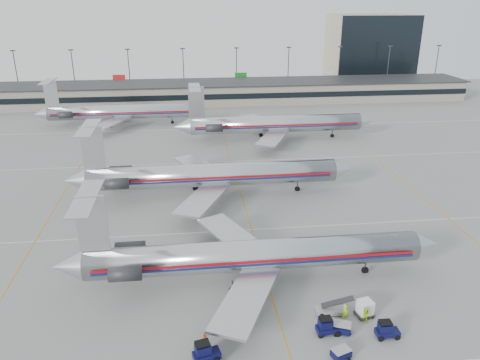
{
  "coord_description": "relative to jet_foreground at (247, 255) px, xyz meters",
  "views": [
    {
      "loc": [
        -8.63,
        -49.34,
        31.31
      ],
      "look_at": [
        -0.74,
        18.23,
        4.5
      ],
      "focal_mm": 35.0,
      "sensor_mm": 36.0,
      "label": 1
    }
  ],
  "objects": [
    {
      "name": "tug_center",
      "position": [
        6.63,
        -10.23,
        -2.56
      ],
      "size": [
        2.41,
        1.31,
        1.91
      ],
      "rotation": [
        0.0,
        0.0,
        0.06
      ],
      "color": "#090A33",
      "rests_on": "ground"
    },
    {
      "name": "cart_inner",
      "position": [
        8.14,
        -10.19,
        -2.86
      ],
      "size": [
        2.22,
        1.89,
        1.07
      ],
      "rotation": [
        0.0,
        0.0,
        -0.38
      ],
      "color": "#090A33",
      "rests_on": "ground"
    },
    {
      "name": "cart_outer",
      "position": [
        7.0,
        -13.63,
        -2.91
      ],
      "size": [
        2.0,
        1.68,
        0.97
      ],
      "rotation": [
        0.0,
        0.0,
        0.35
      ],
      "color": "#090A33",
      "rests_on": "ground"
    },
    {
      "name": "ramp_worker_far",
      "position": [
        11.11,
        -9.02,
        -2.55
      ],
      "size": [
        1.06,
        0.98,
        1.75
      ],
      "primitive_type": "imported",
      "rotation": [
        0.0,
        0.0,
        -0.49
      ],
      "color": "#AEED16",
      "rests_on": "ground"
    },
    {
      "name": "uld_container",
      "position": [
        11.39,
        -7.96,
        -2.5
      ],
      "size": [
        2.03,
        1.82,
        1.84
      ],
      "rotation": [
        0.0,
        0.0,
        0.24
      ],
      "color": "#2D2D30",
      "rests_on": "ground"
    },
    {
      "name": "cone_right",
      "position": [
        12.2,
        -10.6,
        -3.12
      ],
      "size": [
        0.58,
        0.58,
        0.62
      ],
      "primitive_type": "cone",
      "rotation": [
        0.0,
        0.0,
        0.34
      ],
      "color": "#CF3E06",
      "rests_on": "ground"
    },
    {
      "name": "jet_third_row",
      "position": [
        13.31,
        57.32,
        0.29
      ],
      "size": [
        46.85,
        28.82,
        12.81
      ],
      "color": "silver",
      "rests_on": "ground"
    },
    {
      "name": "jet_back_row",
      "position": [
        -23.7,
        74.88,
        0.04
      ],
      "size": [
        43.7,
        26.88,
        11.95
      ],
      "color": "silver",
      "rests_on": "ground"
    },
    {
      "name": "jet_second_row",
      "position": [
        -3.23,
        26.05,
        0.22
      ],
      "size": [
        48.07,
        28.3,
        12.58
      ],
      "color": "silver",
      "rests_on": "ground"
    },
    {
      "name": "ground",
      "position": [
        2.36,
        2.7,
        -3.43
      ],
      "size": [
        260.0,
        260.0,
        0.0
      ],
      "primitive_type": "plane",
      "color": "gray",
      "rests_on": "ground"
    },
    {
      "name": "ramp_worker_near",
      "position": [
        9.08,
        -8.49,
        -2.45
      ],
      "size": [
        0.85,
        0.77,
        1.96
      ],
      "primitive_type": "imported",
      "rotation": [
        0.0,
        0.0,
        0.53
      ],
      "color": "#B8F016",
      "rests_on": "ground"
    },
    {
      "name": "distant_building",
      "position": [
        64.36,
        130.7,
        9.07
      ],
      "size": [
        30.0,
        20.0,
        25.0
      ],
      "primitive_type": "cube",
      "color": "tan",
      "rests_on": "ground"
    },
    {
      "name": "apron_markings",
      "position": [
        2.36,
        12.7,
        -3.42
      ],
      "size": [
        160.0,
        0.15,
        0.02
      ],
      "primitive_type": "cube",
      "color": "silver",
      "rests_on": "ground"
    },
    {
      "name": "terminal",
      "position": [
        2.36,
        100.67,
        -0.27
      ],
      "size": [
        162.0,
        17.0,
        6.25
      ],
      "color": "gray",
      "rests_on": "ground"
    },
    {
      "name": "belt_loader",
      "position": [
        8.16,
        -7.25,
        -2.88
      ],
      "size": [
        3.97,
        1.62,
        2.05
      ],
      "rotation": [
        0.0,
        0.0,
        -0.13
      ],
      "color": "gray",
      "rests_on": "ground"
    },
    {
      "name": "jet_foreground",
      "position": [
        0.0,
        0.0,
        0.0
      ],
      "size": [
        45.13,
        26.57,
        11.81
      ],
      "color": "silver",
      "rests_on": "ground"
    },
    {
      "name": "light_mast_row",
      "position": [
        2.36,
        114.7,
        5.15
      ],
      "size": [
        163.6,
        0.4,
        15.28
      ],
      "color": "#38383D",
      "rests_on": "ground"
    },
    {
      "name": "tug_right",
      "position": [
        12.28,
        -11.39,
        -2.58
      ],
      "size": [
        2.31,
        1.23,
        1.86
      ],
      "rotation": [
        0.0,
        0.0,
        -0.02
      ],
      "color": "#090A33",
      "rests_on": "ground"
    },
    {
      "name": "tug_left",
      "position": [
        -5.52,
        -12.49,
        -2.5
      ],
      "size": [
        2.72,
        1.8,
        2.03
      ],
      "rotation": [
        0.0,
        0.0,
        0.24
      ],
      "color": "#090A33",
      "rests_on": "ground"
    },
    {
      "name": "cone_left",
      "position": [
        -5.5,
        -9.3,
        -3.15
      ],
      "size": [
        0.52,
        0.52,
        0.56
      ],
      "primitive_type": "cone",
      "rotation": [
        0.0,
        0.0,
        0.34
      ],
      "color": "#CF3E06",
      "rests_on": "ground"
    }
  ]
}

